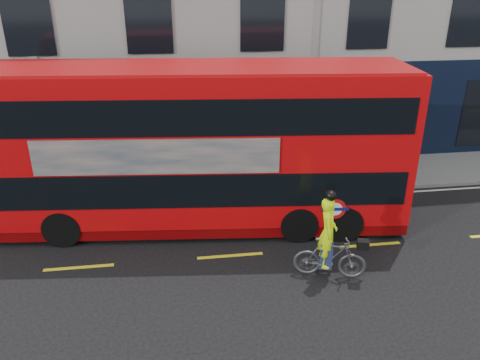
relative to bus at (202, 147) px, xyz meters
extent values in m
plane|color=black|center=(4.56, -3.54, -2.46)|extent=(120.00, 120.00, 0.00)
cube|color=gray|center=(4.56, 2.96, -2.40)|extent=(60.00, 3.00, 0.12)
cube|color=slate|center=(4.56, 1.46, -2.40)|extent=(60.00, 0.12, 0.13)
cube|color=black|center=(4.56, 4.44, -0.46)|extent=(50.00, 0.08, 4.00)
cube|color=silver|center=(4.56, 1.16, -2.46)|extent=(58.00, 0.10, 0.01)
cube|color=red|center=(-0.04, 0.01, 0.15)|extent=(12.05, 3.90, 4.25)
cube|color=#660405|center=(-0.04, 0.01, -2.14)|extent=(12.05, 3.85, 0.32)
cube|color=black|center=(-0.04, 0.01, -0.79)|extent=(11.58, 3.89, 0.97)
cube|color=black|center=(-0.04, 0.01, 1.25)|extent=(11.58, 3.89, 0.97)
cube|color=#A90B0E|center=(-0.04, 0.01, 2.30)|extent=(11.80, 3.77, 0.09)
cube|color=black|center=(5.86, -0.61, -0.79)|extent=(0.29, 2.41, 0.97)
cube|color=black|center=(5.86, -0.61, 1.25)|extent=(0.29, 2.41, 0.97)
cube|color=tan|center=(-1.26, -1.25, 0.23)|extent=(6.43, 0.71, 0.97)
cylinder|color=red|center=(3.56, -1.75, -1.38)|extent=(0.60, 0.08, 0.60)
cylinder|color=white|center=(3.56, -1.76, -1.38)|extent=(0.39, 0.06, 0.39)
cube|color=#0C1459|center=(3.56, -1.76, -1.38)|extent=(0.75, 0.10, 0.10)
cylinder|color=black|center=(4.02, -0.42, -1.92)|extent=(1.35, 2.84, 1.08)
cylinder|color=black|center=(2.74, -0.28, -1.92)|extent=(1.35, 2.84, 1.08)
cylinder|color=black|center=(-3.90, 0.41, -1.92)|extent=(1.35, 2.84, 1.08)
imported|color=#4F5155|center=(2.93, -3.31, -1.91)|extent=(1.89, 1.01, 1.09)
imported|color=#C4F606|center=(2.83, -3.29, -1.19)|extent=(0.61, 0.76, 1.83)
cube|color=black|center=(3.66, -3.53, -1.45)|extent=(0.33, 0.29, 0.22)
cube|color=navy|center=(2.83, -3.29, -1.81)|extent=(0.40, 0.45, 0.71)
sphere|color=black|center=(2.83, -3.29, -0.20)|extent=(0.26, 0.26, 0.26)
camera|label=1|loc=(-0.70, -12.84, 4.56)|focal=35.00mm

